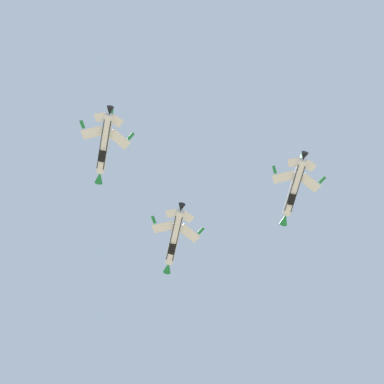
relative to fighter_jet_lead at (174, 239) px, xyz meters
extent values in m
cylinder|color=silver|center=(0.04, -0.28, 0.00)|extent=(3.58, 12.12, 1.70)
cube|color=#2D3338|center=(-0.01, -0.29, -0.47)|extent=(3.06, 10.19, 0.56)
cone|color=#197A38|center=(-1.09, 6.78, 0.00)|extent=(1.92, 2.62, 1.56)
cone|color=black|center=(1.11, -6.94, 0.00)|extent=(1.60, 1.80, 1.36)
ellipsoid|color=#192333|center=(-0.30, 2.34, 0.63)|extent=(1.71, 3.35, 1.21)
cube|color=black|center=(-0.39, 1.84, -0.81)|extent=(1.52, 2.36, 0.96)
cube|color=silver|center=(-2.25, -2.39, 0.20)|extent=(4.59, 3.16, 0.66)
cube|color=#197A38|center=(-4.14, -3.82, 0.43)|extent=(1.07, 1.70, 0.30)
cube|color=silver|center=(2.87, -1.56, -0.38)|extent=(4.49, 4.05, 0.66)
cube|color=#197A38|center=(5.11, -2.34, -0.61)|extent=(1.43, 1.62, 0.30)
cube|color=silver|center=(-0.65, -5.55, 0.16)|extent=(2.53, 2.15, 0.40)
cube|color=silver|center=(2.35, -5.07, -0.17)|extent=(2.77, 2.59, 0.40)
cube|color=#197A38|center=(1.00, -4.99, 1.80)|extent=(0.89, 2.64, 2.61)
cylinder|color=silver|center=(-13.84, -18.05, 3.61)|extent=(3.58, 12.12, 1.70)
cube|color=#2D3338|center=(-13.90, -18.06, 3.15)|extent=(3.06, 10.19, 0.59)
cone|color=#197A38|center=(-14.97, -10.99, 3.61)|extent=(1.92, 2.62, 1.56)
cone|color=black|center=(-12.77, -24.71, 3.61)|extent=(1.60, 1.80, 1.36)
ellipsoid|color=#192333|center=(-14.17, -15.43, 4.24)|extent=(1.73, 3.36, 1.23)
cube|color=black|center=(-14.28, -15.93, 2.81)|extent=(1.53, 2.36, 0.98)
cube|color=silver|center=(-16.13, -20.16, 3.87)|extent=(4.58, 3.15, 0.75)
cube|color=#197A38|center=(-18.01, -21.59, 4.14)|extent=(1.07, 1.70, 0.31)
cube|color=silver|center=(-11.02, -19.34, 3.18)|extent=(4.49, 4.04, 0.75)
cube|color=#197A38|center=(-8.79, -20.11, 2.91)|extent=(1.43, 1.63, 0.31)
cube|color=silver|center=(-14.52, -23.32, 3.81)|extent=(2.53, 2.15, 0.45)
cube|color=silver|center=(-11.54, -22.85, 3.41)|extent=(2.76, 2.59, 0.45)
cube|color=#197A38|center=(-12.84, -22.75, 5.40)|extent=(0.94, 2.65, 2.60)
cylinder|color=silver|center=(22.88, -10.88, 2.69)|extent=(3.58, 12.12, 1.70)
cube|color=#2D3338|center=(22.85, -10.89, 2.22)|extent=(3.04, 10.19, 0.49)
cone|color=#197A38|center=(21.75, -3.82, 2.69)|extent=(1.92, 2.62, 1.56)
cone|color=black|center=(23.94, -17.55, 2.69)|extent=(1.60, 1.80, 1.36)
ellipsoid|color=#192333|center=(22.50, -8.27, 3.32)|extent=(1.66, 3.34, 1.17)
cube|color=black|center=(22.49, -8.76, 1.88)|extent=(1.48, 2.35, 0.91)
cube|color=silver|center=(20.57, -12.99, 2.76)|extent=(4.59, 3.16, 0.46)
cube|color=#197A38|center=(18.68, -14.42, 2.89)|extent=(1.06, 1.70, 0.27)
cube|color=silver|center=(25.72, -12.16, 2.44)|extent=(4.50, 4.05, 0.46)
cube|color=#197A38|center=(27.96, -12.94, 2.31)|extent=(1.42, 1.62, 0.27)
cube|color=silver|center=(22.18, -16.16, 2.78)|extent=(2.53, 2.15, 0.29)
cube|color=silver|center=(25.19, -15.68, 2.59)|extent=(2.77, 2.60, 0.29)
cube|color=#197A38|center=(23.75, -15.60, 4.49)|extent=(0.77, 2.62, 2.61)
camera|label=1|loc=(0.60, -66.61, -111.47)|focal=61.65mm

